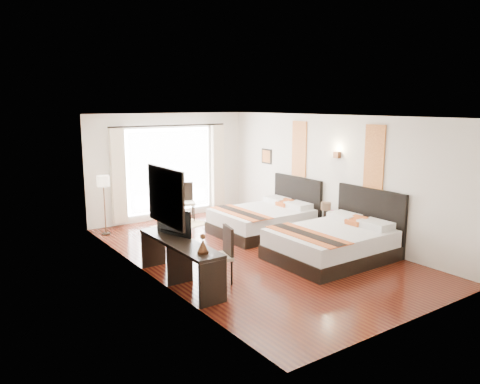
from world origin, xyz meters
TOP-DOWN VIEW (x-y plane):
  - floor at (0.00, 0.00)m, footprint 4.50×7.50m
  - ceiling at (0.00, 0.00)m, footprint 4.50×7.50m
  - wall_headboard at (2.25, 0.00)m, footprint 0.01×7.50m
  - wall_desk at (-2.25, 0.00)m, footprint 0.01×7.50m
  - wall_window at (0.00, 3.75)m, footprint 4.50×0.01m
  - wall_entry at (0.00, -3.75)m, footprint 4.50×0.01m
  - window_glass at (0.00, 3.73)m, footprint 2.40×0.02m
  - sheer_curtain at (0.00, 3.67)m, footprint 2.30×0.02m
  - drape_left at (-1.45, 3.63)m, footprint 0.35×0.14m
  - drape_right at (1.45, 3.63)m, footprint 0.35×0.14m
  - art_panel_near at (2.23, -1.18)m, footprint 0.03×0.50m
  - art_panel_far at (2.23, 1.11)m, footprint 0.03×0.50m
  - wall_sconce at (2.19, -0.19)m, footprint 0.10×0.14m
  - mirror_frame at (-2.22, -0.62)m, footprint 0.04×1.25m
  - mirror_glass at (-2.19, -0.62)m, footprint 0.01×1.12m
  - bed_near at (1.15, -1.18)m, footprint 2.32×1.81m
  - bed_far at (1.19, 1.11)m, footprint 2.23×1.74m
  - nightstand at (1.97, -0.19)m, footprint 0.39×0.48m
  - table_lamp at (1.95, -0.13)m, footprint 0.23×0.23m
  - vase at (1.98, -0.31)m, footprint 0.15×0.15m
  - console_desk at (-1.99, -0.62)m, footprint 0.50×2.20m
  - television at (-1.97, -0.24)m, footprint 0.35×0.83m
  - bronze_figurine at (-1.99, -1.41)m, footprint 0.24×0.24m
  - desk_chair at (-1.42, -0.95)m, footprint 0.55×0.55m
  - floor_lamp at (-2.00, 3.12)m, footprint 0.28×0.28m
  - side_table at (-0.63, 2.78)m, footprint 0.51×0.51m
  - fruit_bowl at (-0.64, 2.78)m, footprint 0.22×0.22m
  - window_chair at (0.23, 3.30)m, footprint 0.60×0.60m
  - jute_rug at (-0.17, 2.87)m, footprint 1.44×1.13m

SIDE VIEW (x-z plane):
  - floor at x=0.00m, z-range -0.01..0.00m
  - jute_rug at x=-0.17m, z-range 0.00..0.01m
  - nightstand at x=1.97m, z-range 0.00..0.47m
  - side_table at x=-0.63m, z-range 0.00..0.59m
  - desk_chair at x=-1.42m, z-range -0.19..0.79m
  - window_chair at x=0.23m, z-range -0.19..0.79m
  - bed_far at x=1.19m, z-range -0.30..0.95m
  - bed_near at x=1.15m, z-range -0.32..0.99m
  - console_desk at x=-1.99m, z-range 0.00..0.76m
  - vase at x=1.98m, z-range 0.50..0.65m
  - fruit_bowl at x=-0.64m, z-range 0.59..0.64m
  - table_lamp at x=1.95m, z-range 0.57..0.93m
  - bronze_figurine at x=-1.99m, z-range 0.76..1.03m
  - television at x=-1.97m, z-range 0.75..1.24m
  - floor_lamp at x=-2.00m, z-range 0.48..1.88m
  - drape_left at x=-1.45m, z-range 0.10..2.46m
  - drape_right at x=1.45m, z-range 0.10..2.46m
  - sheer_curtain at x=0.00m, z-range 0.25..2.35m
  - window_glass at x=0.00m, z-range 0.20..2.40m
  - wall_headboard at x=2.25m, z-range 0.00..2.80m
  - wall_desk at x=-2.25m, z-range 0.00..2.80m
  - wall_window at x=0.00m, z-range 0.00..2.80m
  - wall_entry at x=0.00m, z-range 0.00..2.80m
  - mirror_frame at x=-2.22m, z-range 1.08..2.02m
  - mirror_glass at x=-2.19m, z-range 1.14..1.96m
  - wall_sconce at x=2.19m, z-range 1.85..1.99m
  - art_panel_near at x=2.23m, z-range 1.27..2.62m
  - art_panel_far at x=2.23m, z-range 1.27..2.62m
  - ceiling at x=0.00m, z-range 2.78..2.80m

